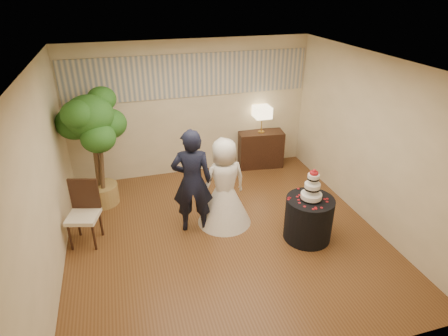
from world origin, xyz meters
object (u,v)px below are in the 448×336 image
object	(u,v)px
cake_table	(308,219)
side_chair	(83,215)
ficus_tree	(95,150)
groom	(192,182)
table_lamp	(262,120)
wedding_cake	(313,185)
console	(260,149)
bride	(224,183)

from	to	relation	value
cake_table	side_chair	distance (m)	3.57
cake_table	ficus_tree	size ratio (longest dim) A/B	0.35
groom	table_lamp	bearing A→B (deg)	-122.70
wedding_cake	console	distance (m)	2.77
console	table_lamp	size ratio (longest dim) A/B	1.68
console	table_lamp	xyz separation A→B (m)	(0.00, 0.00, 0.70)
wedding_cake	table_lamp	size ratio (longest dim) A/B	0.91
console	side_chair	xyz separation A→B (m)	(-3.67, -1.84, 0.12)
cake_table	console	size ratio (longest dim) A/B	0.78
wedding_cake	side_chair	bearing A→B (deg)	166.05
bride	table_lamp	world-z (taller)	bride
groom	wedding_cake	world-z (taller)	groom
table_lamp	groom	bearing A→B (deg)	-135.01
bride	ficus_tree	bearing A→B (deg)	-39.46
table_lamp	side_chair	distance (m)	4.15
groom	ficus_tree	distance (m)	1.96
wedding_cake	console	size ratio (longest dim) A/B	0.54
wedding_cake	table_lamp	distance (m)	2.71
console	table_lamp	bearing A→B (deg)	0.00
groom	bride	xyz separation A→B (m)	(0.55, 0.04, -0.12)
bride	cake_table	distance (m)	1.48
bride	console	size ratio (longest dim) A/B	1.59
bride	side_chair	world-z (taller)	bride
groom	cake_table	distance (m)	1.96
ficus_tree	side_chair	world-z (taller)	ficus_tree
table_lamp	ficus_tree	world-z (taller)	ficus_tree
groom	console	size ratio (longest dim) A/B	1.84
groom	cake_table	world-z (taller)	groom
cake_table	console	world-z (taller)	console
cake_table	wedding_cake	world-z (taller)	wedding_cake
groom	side_chair	size ratio (longest dim) A/B	1.72
groom	cake_table	xyz separation A→B (m)	(1.73, -0.77, -0.53)
wedding_cake	table_lamp	bearing A→B (deg)	85.48
table_lamp	cake_table	bearing A→B (deg)	-94.52
bride	cake_table	bearing A→B (deg)	137.10
console	table_lamp	distance (m)	0.70
console	side_chair	world-z (taller)	side_chair
bride	cake_table	size ratio (longest dim) A/B	2.04
wedding_cake	side_chair	world-z (taller)	wedding_cake
cake_table	table_lamp	bearing A→B (deg)	85.48
ficus_tree	cake_table	bearing A→B (deg)	-32.35
cake_table	wedding_cake	xyz separation A→B (m)	(0.00, 0.00, 0.63)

